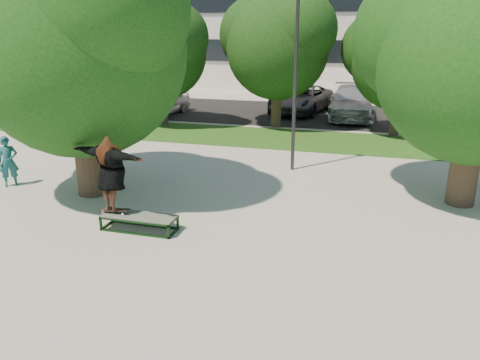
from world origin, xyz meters
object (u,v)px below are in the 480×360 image
(grind_box, at_px, (139,223))
(car_silver_b, at_px, (351,102))
(car_dark, at_px, (284,99))
(car_grey, at_px, (302,99))
(car_silver_a, at_px, (161,102))
(lamppost, at_px, (295,76))
(tree_right, at_px, (478,50))
(bystander, at_px, (8,162))
(tree_left, at_px, (76,36))

(grind_box, xyz_separation_m, car_silver_b, (4.06, 16.63, 0.63))
(car_dark, distance_m, car_grey, 1.03)
(car_silver_a, bearing_deg, car_silver_b, 21.40)
(lamppost, bearing_deg, car_grey, 96.99)
(car_grey, bearing_deg, grind_box, -83.21)
(tree_right, xyz_separation_m, car_silver_a, (-13.74, 10.42, -3.38))
(car_silver_b, bearing_deg, tree_right, -77.26)
(tree_right, relative_size, car_silver_a, 1.55)
(bystander, xyz_separation_m, car_silver_a, (-0.82, 12.58, -0.06))
(lamppost, height_order, car_silver_b, lamppost)
(car_dark, xyz_separation_m, car_silver_b, (3.83, -0.88, 0.12))
(car_dark, bearing_deg, car_grey, -6.61)
(car_grey, bearing_deg, car_silver_a, -147.05)
(car_grey, bearing_deg, car_silver_b, -6.45)
(car_grey, bearing_deg, bystander, -102.02)
(tree_left, xyz_separation_m, car_grey, (3.88, 15.41, -3.67))
(bystander, height_order, car_silver_a, bystander)
(tree_left, height_order, lamppost, tree_left)
(tree_right, xyz_separation_m, car_silver_b, (-3.53, 12.54, -3.27))
(tree_left, relative_size, car_silver_a, 1.70)
(tree_left, distance_m, tree_right, 10.41)
(car_dark, height_order, car_grey, car_grey)
(bystander, distance_m, car_silver_a, 12.60)
(tree_right, distance_m, lamppost, 5.36)
(tree_right, xyz_separation_m, car_grey, (-6.33, 13.42, -3.34))
(tree_right, relative_size, car_silver_b, 1.15)
(grind_box, xyz_separation_m, car_dark, (0.23, 17.50, 0.52))
(bystander, height_order, car_grey, bystander)
(car_silver_a, height_order, car_dark, car_silver_a)
(tree_left, bearing_deg, car_silver_a, 105.88)
(tree_right, relative_size, bystander, 4.20)
(lamppost, height_order, grind_box, lamppost)
(car_grey, bearing_deg, car_dark, -169.09)
(bystander, bearing_deg, car_silver_a, 55.07)
(lamppost, bearing_deg, grind_box, -113.98)
(tree_left, bearing_deg, car_silver_b, 65.30)
(lamppost, bearing_deg, car_silver_b, 82.55)
(grind_box, bearing_deg, tree_left, 141.31)
(car_silver_a, bearing_deg, grind_box, -57.38)
(tree_left, relative_size, car_dark, 1.66)
(lamppost, xyz_separation_m, grind_box, (-2.67, -6.00, -2.96))
(tree_right, bearing_deg, car_dark, 118.74)
(car_silver_a, distance_m, car_silver_b, 10.43)
(tree_right, distance_m, car_silver_a, 17.57)
(car_grey, bearing_deg, tree_left, -93.23)
(bystander, bearing_deg, tree_right, -29.17)
(grind_box, bearing_deg, car_silver_a, 112.98)
(tree_left, distance_m, lamppost, 6.70)
(tree_left, height_order, car_silver_b, tree_left)
(lamppost, bearing_deg, car_dark, 101.98)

